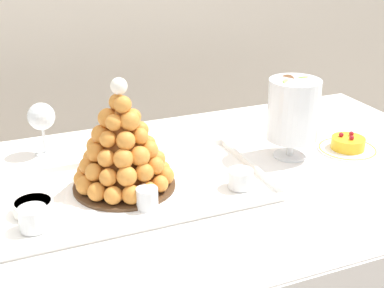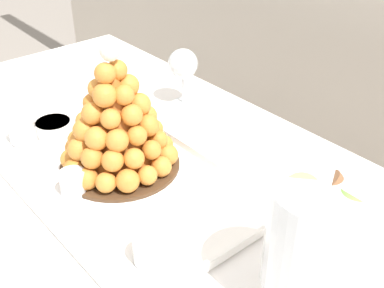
{
  "view_description": "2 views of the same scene",
  "coord_description": "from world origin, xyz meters",
  "views": [
    {
      "loc": [
        -0.42,
        -1.14,
        1.43
      ],
      "look_at": [
        0.04,
        -0.04,
        0.92
      ],
      "focal_mm": 49.33,
      "sensor_mm": 36.0,
      "label": 1
    },
    {
      "loc": [
        0.65,
        -0.44,
        1.42
      ],
      "look_at": [
        0.07,
        0.06,
        0.94
      ],
      "focal_mm": 46.27,
      "sensor_mm": 36.0,
      "label": 2
    }
  ],
  "objects": [
    {
      "name": "croquembouche",
      "position": [
        -0.13,
        0.02,
        0.92
      ],
      "size": [
        0.26,
        0.26,
        0.28
      ],
      "color": "#4C331E",
      "rests_on": "serving_tray"
    },
    {
      "name": "dessert_cup_mid_left",
      "position": [
        -0.1,
        -0.11,
        0.83
      ],
      "size": [
        0.05,
        0.05,
        0.05
      ],
      "color": "silver",
      "rests_on": "serving_tray"
    },
    {
      "name": "buffet_table",
      "position": [
        0.0,
        0.0,
        0.72
      ],
      "size": [
        1.76,
        0.92,
        0.8
      ],
      "color": "brown",
      "rests_on": "ground_plane"
    },
    {
      "name": "serving_tray",
      "position": [
        -0.11,
        -0.01,
        0.81
      ],
      "size": [
        0.67,
        0.37,
        0.02
      ],
      "color": "white",
      "rests_on": "buffet_table"
    },
    {
      "name": "dessert_cup_centre",
      "position": [
        0.14,
        -0.1,
        0.83
      ],
      "size": [
        0.06,
        0.06,
        0.05
      ],
      "color": "silver",
      "rests_on": "serving_tray"
    },
    {
      "name": "dessert_cup_left",
      "position": [
        -0.36,
        -0.1,
        0.83
      ],
      "size": [
        0.06,
        0.06,
        0.05
      ],
      "color": "silver",
      "rests_on": "serving_tray"
    },
    {
      "name": "macaron_goblet",
      "position": [
        0.37,
        0.03,
        0.94
      ],
      "size": [
        0.15,
        0.14,
        0.24
      ],
      "color": "white",
      "rests_on": "buffet_table"
    },
    {
      "name": "wine_glass",
      "position": [
        -0.28,
        0.32,
        0.91
      ],
      "size": [
        0.08,
        0.08,
        0.15
      ],
      "color": "silver",
      "rests_on": "buffet_table"
    },
    {
      "name": "creme_brulee_ramekin",
      "position": [
        -0.35,
        -0.02,
        0.82
      ],
      "size": [
        0.09,
        0.09,
        0.03
      ],
      "color": "white",
      "rests_on": "serving_tray"
    }
  ]
}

